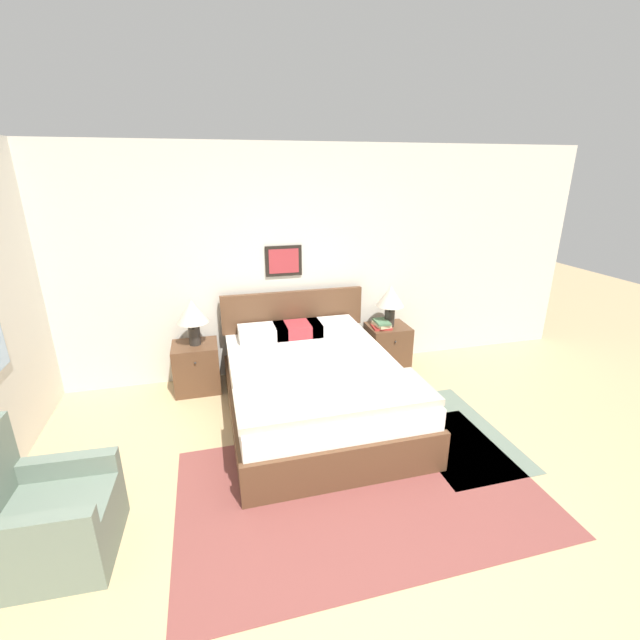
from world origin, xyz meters
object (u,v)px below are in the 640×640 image
bed (315,387)px  table_lamp_near_window (192,314)px  table_lamp_by_door (391,298)px  armchair (42,520)px  nightstand_by_door (387,346)px  nightstand_near_window (197,367)px

bed → table_lamp_near_window: table_lamp_near_window is taller
table_lamp_by_door → armchair: bearing=-147.3°
table_lamp_near_window → nightstand_by_door: bearing=-0.0°
armchair → nightstand_by_door: (3.16, 2.03, -0.02)m
table_lamp_near_window → nightstand_near_window: bearing=-172.1°
nightstand_near_window → nightstand_by_door: size_ratio=1.00×
nightstand_by_door → table_lamp_by_door: table_lamp_by_door is taller
nightstand_near_window → nightstand_by_door: (2.26, 0.00, 0.00)m
bed → nightstand_near_window: 1.41m
bed → nightstand_by_door: bearing=36.9°
nightstand_near_window → table_lamp_by_door: 2.35m
armchair → table_lamp_near_window: table_lamp_near_window is taller
armchair → table_lamp_near_window: bearing=158.6°
bed → table_lamp_near_window: (-1.12, 0.85, 0.58)m
table_lamp_by_door → nightstand_by_door: bearing=-169.5°
bed → nightstand_near_window: (-1.13, 0.85, -0.03)m
table_lamp_near_window → table_lamp_by_door: (2.25, 0.00, 0.00)m
nightstand_by_door → nightstand_near_window: bearing=180.0°
nightstand_by_door → table_lamp_near_window: (-2.25, 0.00, 0.62)m
bed → nightstand_near_window: size_ratio=4.03×
bed → nightstand_by_door: 1.41m
armchair → nightstand_by_door: bearing=125.6°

